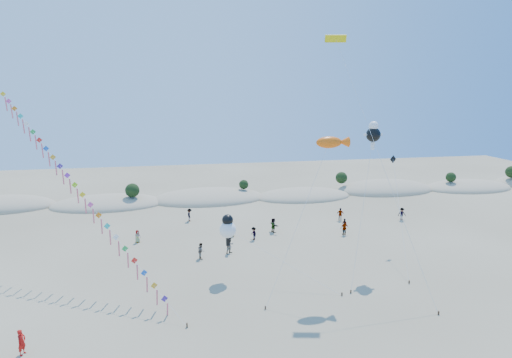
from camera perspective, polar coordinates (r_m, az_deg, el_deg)
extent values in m
ellipsoid|color=tan|center=(77.29, -30.82, -3.30)|extent=(16.00, 8.80, 3.60)
ellipsoid|color=#1F3513|center=(77.07, -30.89, -2.58)|extent=(12.80, 5.76, 0.64)
ellipsoid|color=tan|center=(71.91, -19.14, -3.28)|extent=(17.60, 9.68, 3.00)
ellipsoid|color=#1F3513|center=(71.71, -19.19, -2.65)|extent=(14.08, 6.34, 0.70)
ellipsoid|color=tan|center=(71.92, -6.36, -2.69)|extent=(19.00, 10.45, 3.40)
ellipsoid|color=#1F3513|center=(71.69, -6.37, -1.96)|extent=(15.20, 6.84, 0.76)
ellipsoid|color=tan|center=(73.46, 6.28, -2.38)|extent=(16.40, 9.02, 2.80)
ellipsoid|color=#1F3513|center=(73.28, 6.29, -1.79)|extent=(13.12, 5.90, 0.66)
ellipsoid|color=tan|center=(81.07, 16.80, -1.47)|extent=(18.00, 9.90, 3.80)
ellipsoid|color=#1F3513|center=(80.85, 16.84, -0.75)|extent=(14.40, 6.48, 0.72)
ellipsoid|color=tan|center=(88.58, 26.39, -1.11)|extent=(16.80, 9.24, 3.00)
ellipsoid|color=#1F3513|center=(88.42, 26.44, -0.59)|extent=(13.44, 6.05, 0.67)
sphere|color=black|center=(69.67, -16.17, -1.46)|extent=(2.20, 2.20, 2.20)
sphere|color=black|center=(72.16, -1.65, -0.74)|extent=(1.60, 1.60, 1.60)
sphere|color=black|center=(78.22, 11.32, 0.16)|extent=(2.10, 2.10, 2.10)
sphere|color=black|center=(85.48, 24.55, 0.22)|extent=(1.80, 1.80, 1.80)
sphere|color=black|center=(95.27, 30.95, 0.81)|extent=(2.30, 2.30, 2.30)
cube|color=#3F2D1E|center=(35.09, -9.19, -18.69)|extent=(0.12, 0.12, 0.35)
cylinder|color=silver|center=(43.23, -22.56, -1.36)|extent=(18.84, 21.96, 17.48)
cube|color=#482699|center=(36.17, -12.10, -15.34)|extent=(1.11, 0.44, 1.17)
cube|color=#DA5B76|center=(36.72, -11.73, -16.83)|extent=(0.19, 0.45, 1.55)
cube|color=gold|center=(36.73, -13.43, -13.65)|extent=(1.11, 0.44, 1.17)
cube|color=#DA5B76|center=(37.24, -13.05, -15.14)|extent=(0.19, 0.45, 1.55)
cube|color=blue|center=(37.34, -14.70, -12.00)|extent=(1.11, 0.44, 1.17)
cube|color=#DA5B76|center=(37.82, -14.32, -13.49)|extent=(0.19, 0.45, 1.55)
cube|color=red|center=(38.00, -15.91, -10.41)|extent=(1.11, 0.44, 1.17)
cube|color=#DA5B76|center=(38.45, -15.54, -11.89)|extent=(0.19, 0.45, 1.55)
cube|color=green|center=(38.70, -17.07, -8.86)|extent=(1.11, 0.44, 1.17)
cube|color=#DA5B76|center=(39.12, -16.70, -10.34)|extent=(0.19, 0.45, 1.55)
cube|color=white|center=(39.45, -18.17, -7.37)|extent=(1.11, 0.44, 1.17)
cube|color=#DA5B76|center=(39.83, -17.80, -8.84)|extent=(0.19, 0.45, 1.55)
cube|color=#19C2B3|center=(40.23, -19.23, -5.94)|extent=(1.11, 0.44, 1.17)
cube|color=#DA5B76|center=(40.59, -18.86, -7.39)|extent=(0.19, 0.45, 1.55)
cube|color=orange|center=(41.05, -20.24, -4.55)|extent=(1.11, 0.44, 1.17)
cube|color=#DA5B76|center=(41.38, -19.88, -5.99)|extent=(0.19, 0.45, 1.55)
cube|color=#F24CA7|center=(41.91, -21.21, -3.22)|extent=(1.11, 0.44, 1.17)
cube|color=#DA5B76|center=(42.20, -20.85, -4.64)|extent=(0.19, 0.45, 1.55)
cube|color=yellow|center=(42.80, -22.14, -1.95)|extent=(1.11, 0.44, 1.17)
cube|color=#DA5B76|center=(43.07, -21.77, -3.35)|extent=(0.19, 0.45, 1.55)
cube|color=#98E51A|center=(43.72, -23.02, -0.73)|extent=(1.11, 0.44, 1.17)
cube|color=#DA5B76|center=(43.96, -22.66, -2.10)|extent=(0.19, 0.45, 1.55)
cube|color=purple|center=(44.67, -23.87, 0.45)|extent=(1.11, 0.44, 1.17)
cube|color=#DA5B76|center=(44.88, -23.51, -0.91)|extent=(0.19, 0.45, 1.55)
cube|color=#482699|center=(45.64, -24.68, 1.57)|extent=(1.11, 0.44, 1.17)
cube|color=#DA5B76|center=(45.83, -24.33, 0.24)|extent=(0.19, 0.45, 1.55)
cube|color=gold|center=(46.64, -25.46, 2.64)|extent=(1.11, 0.44, 1.17)
cube|color=#DA5B76|center=(46.81, -25.11, 1.33)|extent=(0.19, 0.45, 1.55)
cube|color=blue|center=(47.67, -26.21, 3.67)|extent=(1.11, 0.44, 1.17)
cube|color=#DA5B76|center=(47.82, -25.86, 2.39)|extent=(0.19, 0.45, 1.55)
cube|color=red|center=(48.72, -26.92, 4.65)|extent=(1.11, 0.44, 1.17)
cube|color=#DA5B76|center=(48.84, -26.58, 3.40)|extent=(0.19, 0.45, 1.55)
cube|color=green|center=(49.79, -27.61, 5.60)|extent=(1.11, 0.44, 1.17)
cube|color=#DA5B76|center=(49.89, -27.28, 4.36)|extent=(0.19, 0.45, 1.55)
cube|color=white|center=(50.88, -28.27, 6.50)|extent=(1.11, 0.44, 1.17)
cube|color=#DA5B76|center=(50.96, -27.94, 5.29)|extent=(0.19, 0.45, 1.55)
cube|color=#19C2B3|center=(51.99, -28.91, 7.36)|extent=(1.11, 0.44, 1.17)
cube|color=#DA5B76|center=(52.05, -28.58, 6.17)|extent=(0.19, 0.45, 1.55)
cube|color=orange|center=(53.11, -29.52, 8.18)|extent=(1.11, 0.44, 1.17)
cube|color=#DA5B76|center=(53.15, -29.20, 7.02)|extent=(0.19, 0.45, 1.55)
cube|color=#F24CA7|center=(54.25, -30.11, 8.97)|extent=(1.11, 0.44, 1.17)
cube|color=#DA5B76|center=(54.28, -29.79, 7.84)|extent=(0.19, 0.45, 1.55)
cube|color=yellow|center=(55.41, -30.67, 9.73)|extent=(1.11, 0.44, 1.17)
cube|color=#DA5B76|center=(55.41, -30.36, 8.62)|extent=(0.19, 0.45, 1.55)
cube|color=#3F2D1E|center=(37.09, 1.25, -16.78)|extent=(0.10, 0.10, 0.30)
cylinder|color=silver|center=(37.50, 5.69, -5.76)|extent=(6.89, 4.86, 13.25)
ellipsoid|color=#F65D0C|center=(39.42, 9.71, 4.84)|extent=(2.45, 1.08, 1.08)
cone|color=#F65D0C|center=(39.91, 11.57, 4.86)|extent=(0.98, 0.98, 0.98)
cube|color=#3F2D1E|center=(39.96, 11.39, -14.81)|extent=(0.10, 0.10, 0.30)
cylinder|color=silver|center=(40.30, 3.55, -10.90)|extent=(9.41, 6.11, 4.74)
sphere|color=white|center=(41.47, -3.79, -6.75)|extent=(1.62, 1.62, 1.62)
sphere|color=black|center=(41.17, -3.81, -5.47)|extent=(1.08, 1.08, 1.08)
cube|color=black|center=(41.87, -3.77, -8.32)|extent=(0.35, 0.18, 0.80)
cube|color=#3F2D1E|center=(40.56, 12.53, -14.45)|extent=(0.10, 0.10, 0.30)
cylinder|color=silver|center=(42.51, 14.05, -3.84)|extent=(5.09, 7.70, 13.39)
sphere|color=black|center=(45.79, 15.36, 5.72)|extent=(1.50, 1.50, 1.50)
sphere|color=white|center=(45.71, 15.43, 6.84)|extent=(0.97, 0.97, 0.97)
cube|color=white|center=(45.92, 15.29, 4.29)|extent=(0.35, 0.18, 0.80)
cube|color=white|center=(45.49, 14.57, 5.72)|extent=(0.60, 0.15, 0.25)
cube|color=white|center=(46.10, 16.15, 5.71)|extent=(0.60, 0.15, 0.25)
cube|color=#3F2D1E|center=(39.25, 23.16, -16.09)|extent=(0.10, 0.10, 0.30)
cylinder|color=silver|center=(39.10, 16.60, 1.61)|extent=(5.33, 11.54, 22.63)
cube|color=yellow|center=(42.98, 10.57, 17.93)|extent=(2.04, 0.83, 0.72)
cube|color=black|center=(43.00, 10.56, 17.92)|extent=(1.97, 0.52, 0.19)
cube|color=#3F2D1E|center=(43.85, 19.74, -12.80)|extent=(0.10, 0.10, 0.30)
cylinder|color=silver|center=(47.51, 18.68, -4.57)|extent=(3.57, 11.01, 10.05)
cube|color=black|center=(51.99, 17.81, 2.53)|extent=(0.89, 0.27, 0.92)
imported|color=red|center=(35.26, -28.78, -18.53)|extent=(0.65, 0.79, 1.85)
imported|color=slate|center=(47.17, -7.34, -9.46)|extent=(0.74, 0.91, 1.73)
imported|color=slate|center=(53.49, -3.25, -6.84)|extent=(0.86, 0.62, 1.64)
imported|color=slate|center=(48.17, -3.48, -8.81)|extent=(1.17, 1.11, 1.91)
imported|color=slate|center=(52.33, -0.32, -7.28)|extent=(0.87, 1.16, 1.59)
imported|color=slate|center=(54.95, 2.33, -6.19)|extent=(1.09, 1.82, 1.87)
imported|color=slate|center=(60.90, 11.18, -4.64)|extent=(1.14, 0.80, 1.79)
imported|color=slate|center=(56.91, 11.71, -5.96)|extent=(0.58, 0.98, 1.57)
imported|color=slate|center=(53.38, -15.52, -7.37)|extent=(0.88, 0.81, 1.52)
imported|color=slate|center=(55.17, 11.72, -6.40)|extent=(1.09, 0.52, 1.80)
imported|color=slate|center=(63.39, 18.87, -4.43)|extent=(1.19, 0.76, 1.76)
imported|color=slate|center=(60.20, -8.85, -4.76)|extent=(0.69, 1.17, 1.78)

